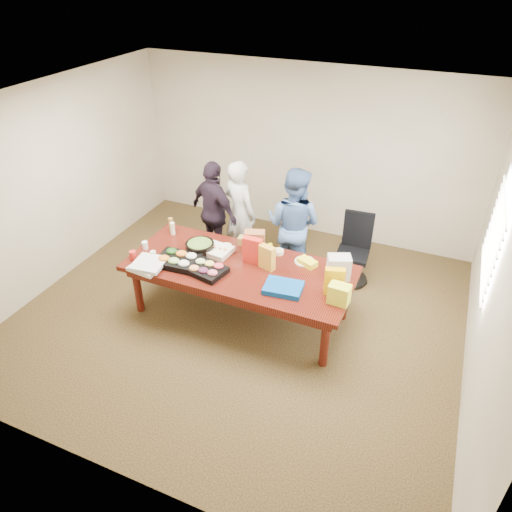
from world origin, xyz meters
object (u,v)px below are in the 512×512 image
at_px(conference_table, 240,291).
at_px(sheet_cake, 215,250).
at_px(person_center, 240,213).
at_px(person_right, 293,225).
at_px(office_chair, 353,252).
at_px(salad_bowl, 200,247).

bearing_deg(conference_table, sheet_cake, 158.60).
height_order(person_center, person_right, person_right).
xyz_separation_m(conference_table, person_right, (0.31, 1.11, 0.46)).
height_order(office_chair, person_center, person_center).
relative_size(sheet_cake, salad_bowl, 1.12).
relative_size(office_chair, person_center, 0.61).
distance_m(office_chair, sheet_cake, 1.94).
distance_m(conference_table, person_right, 1.24).
distance_m(person_right, sheet_cake, 1.20).
distance_m(person_right, salad_bowl, 1.35).
bearing_deg(office_chair, person_center, 179.25).
bearing_deg(salad_bowl, person_right, 47.00).
relative_size(person_right, sheet_cake, 4.02).
relative_size(person_right, salad_bowl, 4.50).
bearing_deg(sheet_cake, office_chair, 42.27).
bearing_deg(person_center, office_chair, -154.10).
height_order(conference_table, person_center, person_center).
bearing_deg(person_center, conference_table, 137.33).
distance_m(conference_table, office_chair, 1.72).
xyz_separation_m(person_center, person_right, (0.85, -0.08, 0.03)).
xyz_separation_m(office_chair, person_right, (-0.83, -0.17, 0.34)).
distance_m(office_chair, person_right, 0.91).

